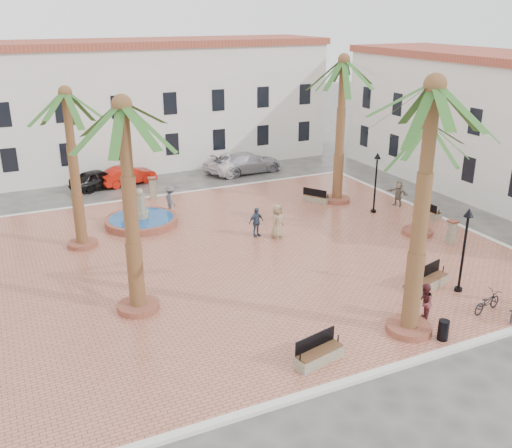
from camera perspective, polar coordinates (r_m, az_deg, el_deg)
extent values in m
plane|color=#56544F|center=(28.48, -1.82, -3.32)|extent=(120.00, 120.00, 0.00)
cube|color=#B76A52|center=(28.45, -1.82, -3.18)|extent=(26.00, 22.00, 0.15)
cube|color=silver|center=(38.17, -8.44, 2.90)|extent=(26.30, 0.30, 0.16)
cube|color=silver|center=(20.10, 11.22, -14.63)|extent=(26.30, 0.30, 0.16)
cube|color=silver|center=(35.29, 17.92, 0.61)|extent=(0.30, 22.30, 0.16)
cube|color=white|center=(45.66, -12.16, 11.29)|extent=(30.00, 7.00, 9.00)
cube|color=#9F4633|center=(45.17, -12.62, 17.23)|extent=(30.40, 7.40, 0.50)
cube|color=black|center=(41.52, -23.44, 5.90)|extent=(1.00, 0.12, 1.60)
cube|color=black|center=(41.77, -18.31, 6.64)|extent=(1.00, 0.12, 1.60)
cube|color=black|center=(42.35, -13.27, 7.32)|extent=(1.00, 0.12, 1.60)
cube|color=black|center=(43.25, -8.39, 7.92)|extent=(1.00, 0.12, 1.60)
cube|color=black|center=(44.45, -3.73, 8.43)|extent=(1.00, 0.12, 1.60)
cube|color=black|center=(45.93, 0.68, 8.87)|extent=(1.00, 0.12, 1.60)
cube|color=black|center=(47.65, 4.79, 9.23)|extent=(1.00, 0.12, 1.60)
cube|color=black|center=(40.95, -24.03, 9.95)|extent=(1.00, 0.12, 1.60)
cube|color=black|center=(41.20, -18.78, 10.68)|extent=(1.00, 0.12, 1.60)
cube|color=black|center=(41.79, -13.61, 11.32)|extent=(1.00, 0.12, 1.60)
cube|color=black|center=(42.70, -8.60, 11.84)|extent=(1.00, 0.12, 1.60)
cube|color=black|center=(43.92, -3.82, 12.26)|extent=(1.00, 0.12, 1.60)
cube|color=black|center=(45.41, 0.69, 12.58)|extent=(1.00, 0.12, 1.60)
cube|color=black|center=(47.15, 4.90, 12.81)|extent=(1.00, 0.12, 1.60)
cube|color=white|center=(40.52, 24.05, 8.47)|extent=(7.00, 26.00, 8.50)
cube|color=black|center=(38.22, 20.53, 5.14)|extent=(0.12, 1.00, 1.60)
cube|color=black|center=(40.80, 16.88, 6.48)|extent=(0.12, 1.00, 1.60)
cube|color=black|center=(43.54, 13.65, 7.64)|extent=(0.12, 1.00, 1.60)
cube|color=black|center=(46.42, 10.80, 8.64)|extent=(0.12, 1.00, 1.60)
cube|color=black|center=(37.59, 21.11, 9.54)|extent=(0.12, 1.00, 1.60)
cube|color=black|center=(40.21, 17.32, 10.62)|extent=(0.12, 1.00, 1.60)
cube|color=black|center=(42.99, 13.99, 11.53)|extent=(0.12, 1.00, 1.60)
cube|color=black|center=(45.91, 11.06, 12.30)|extent=(0.12, 1.00, 1.60)
cylinder|color=#9A4F3B|center=(32.92, -11.37, 0.30)|extent=(4.10, 4.10, 0.39)
cylinder|color=#194C8C|center=(32.86, -11.40, 0.58)|extent=(3.61, 3.61, 0.06)
cylinder|color=gray|center=(32.85, -11.40, 0.62)|extent=(0.88, 0.88, 0.78)
cylinder|color=gray|center=(32.60, -11.49, 1.90)|extent=(0.59, 0.59, 1.17)
sphere|color=gray|center=(32.38, -11.59, 3.13)|extent=(0.43, 0.43, 0.43)
cylinder|color=#9A4F3B|center=(30.70, -16.95, -1.90)|extent=(1.51, 1.51, 0.23)
cylinder|color=brown|center=(29.49, -17.73, 5.11)|extent=(0.49, 0.49, 7.56)
sphere|color=brown|center=(28.78, -18.56, 12.37)|extent=(0.66, 0.66, 0.66)
cylinder|color=#9A4F3B|center=(23.85, -11.68, -8.06)|extent=(1.70, 1.70, 0.25)
cylinder|color=brown|center=(22.20, -12.44, 1.34)|extent=(0.55, 0.55, 8.00)
sphere|color=brown|center=(21.25, -13.28, 11.58)|extent=(0.74, 0.74, 0.74)
cylinder|color=#9A4F3B|center=(22.66, 15.03, -10.00)|extent=(1.73, 1.73, 0.26)
cylinder|color=brown|center=(20.76, 16.18, 0.95)|extent=(0.56, 0.56, 8.89)
sphere|color=brown|center=(19.78, 17.48, 13.16)|extent=(0.76, 0.76, 0.76)
cylinder|color=#9A4F3B|center=(32.17, 15.83, -0.73)|extent=(1.64, 1.64, 0.25)
cylinder|color=brown|center=(31.25, 16.36, 4.35)|extent=(0.53, 0.53, 5.69)
sphere|color=brown|center=(30.62, 16.89, 9.46)|extent=(0.72, 0.72, 0.72)
cylinder|color=#9A4F3B|center=(36.59, 8.07, 2.46)|extent=(1.66, 1.66, 0.25)
cylinder|color=brown|center=(35.49, 8.42, 9.15)|extent=(0.54, 0.54, 8.45)
sphere|color=brown|center=(34.91, 8.80, 15.95)|extent=(0.73, 0.73, 0.73)
cube|color=gray|center=(20.26, 6.34, -13.06)|extent=(1.98, 0.98, 0.42)
cube|color=#56351E|center=(20.12, 6.37, -12.49)|extent=(1.86, 0.91, 0.06)
cube|color=black|center=(20.11, 5.93, -11.53)|extent=(1.76, 0.44, 0.53)
cylinder|color=black|center=(19.53, 4.44, -13.10)|extent=(0.05, 0.05, 0.32)
cylinder|color=black|center=(20.60, 8.21, -11.31)|extent=(0.05, 0.05, 0.32)
cube|color=gray|center=(26.19, 17.07, -5.65)|extent=(2.01, 1.09, 0.43)
cube|color=#56351E|center=(26.09, 17.13, -5.17)|extent=(1.89, 1.01, 0.06)
cube|color=black|center=(26.07, 16.76, -4.44)|extent=(1.76, 0.54, 0.53)
cylinder|color=black|center=(25.33, 16.04, -5.53)|extent=(0.05, 0.05, 0.32)
cylinder|color=black|center=(26.75, 18.21, -4.33)|extent=(0.05, 0.05, 0.32)
cube|color=gray|center=(35.05, 16.87, 1.04)|extent=(0.59, 1.70, 0.37)
cube|color=#56351E|center=(34.98, 16.90, 1.37)|extent=(0.54, 1.60, 0.06)
cube|color=black|center=(34.77, 16.70, 1.71)|extent=(0.12, 1.58, 0.47)
cylinder|color=black|center=(34.43, 17.83, 1.16)|extent=(0.05, 0.05, 0.28)
cylinder|color=black|center=(35.48, 16.04, 1.92)|extent=(0.05, 0.05, 0.28)
cube|color=gray|center=(36.29, 6.02, 2.51)|extent=(1.36, 1.73, 0.38)
cube|color=#56351E|center=(36.23, 6.03, 2.84)|extent=(1.27, 1.62, 0.06)
cube|color=black|center=(35.97, 5.90, 3.14)|extent=(0.91, 1.39, 0.48)
cylinder|color=black|center=(35.86, 7.19, 2.80)|extent=(0.05, 0.05, 0.29)
cylinder|color=black|center=(36.54, 4.90, 3.22)|extent=(0.05, 0.05, 0.29)
cylinder|color=black|center=(26.32, 19.57, -6.16)|extent=(0.34, 0.34, 0.15)
cylinder|color=black|center=(25.64, 20.02, -2.75)|extent=(0.11, 0.11, 3.37)
cone|color=black|center=(25.01, 20.52, 1.09)|extent=(0.41, 0.41, 0.37)
sphere|color=beige|center=(25.05, 20.48, 0.79)|extent=(0.22, 0.22, 0.22)
cylinder|color=black|center=(34.99, 11.66, 1.29)|extent=(0.33, 0.33, 0.14)
cylinder|color=black|center=(34.49, 11.85, 3.86)|extent=(0.11, 0.11, 3.25)
cone|color=black|center=(34.04, 12.07, 6.70)|extent=(0.40, 0.40, 0.36)
sphere|color=beige|center=(34.07, 12.05, 6.48)|extent=(0.22, 0.22, 0.22)
cube|color=gray|center=(23.25, 15.16, -7.69)|extent=(0.41, 0.41, 1.31)
cube|color=#9A4F3B|center=(22.94, 15.32, -6.13)|extent=(0.52, 0.52, 0.10)
cube|color=gray|center=(37.04, -10.29, 3.44)|extent=(0.47, 0.47, 1.34)
cube|color=#9A4F3B|center=(36.84, -10.36, 4.52)|extent=(0.59, 0.59, 0.10)
cube|color=gray|center=(31.12, 18.97, -0.87)|extent=(0.40, 0.40, 1.19)
cube|color=#9A4F3B|center=(30.90, 19.11, 0.24)|extent=(0.49, 0.49, 0.09)
cylinder|color=black|center=(22.35, 18.22, -10.04)|extent=(0.40, 0.40, 0.78)
imported|color=black|center=(24.86, 22.11, -7.23)|extent=(1.69, 0.87, 0.85)
imported|color=maroon|center=(23.19, 16.47, -7.55)|extent=(0.96, 0.96, 1.57)
imported|color=#8F7A59|center=(30.18, 2.12, 0.28)|extent=(1.07, 0.97, 1.84)
imported|color=#364A5F|center=(30.39, 0.02, 0.20)|extent=(1.00, 0.59, 1.60)
imported|color=#515156|center=(34.19, -8.53, 2.42)|extent=(0.76, 1.17, 1.71)
imported|color=gray|center=(36.34, 14.04, 3.01)|extent=(0.92, 1.54, 1.58)
imported|color=black|center=(40.77, -15.50, 4.39)|extent=(4.27, 2.95, 1.35)
imported|color=red|center=(41.22, -12.72, 4.78)|extent=(4.17, 2.26, 1.31)
imported|color=#ADACB5|center=(43.20, -0.88, 6.17)|extent=(5.48, 2.60, 1.54)
imported|color=white|center=(43.50, -1.79, 6.24)|extent=(5.96, 4.18, 1.51)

